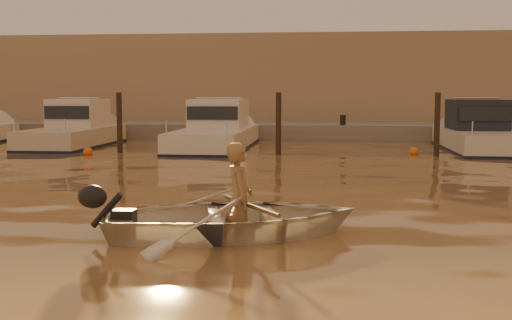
# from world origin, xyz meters

# --- Properties ---
(ground_plane) EXTENTS (160.00, 160.00, 0.00)m
(ground_plane) POSITION_xyz_m (0.00, 0.00, 0.00)
(ground_plane) COLOR olive
(ground_plane) RESTS_ON ground
(dinghy) EXTENTS (4.12, 3.41, 0.74)m
(dinghy) POSITION_xyz_m (0.08, 1.89, 0.25)
(dinghy) COLOR silver
(dinghy) RESTS_ON ground_plane
(person) EXTENTS (0.53, 0.67, 1.61)m
(person) POSITION_xyz_m (0.17, 1.91, 0.50)
(person) COLOR #927049
(person) RESTS_ON dinghy
(outboard_motor) EXTENTS (0.97, 0.63, 0.70)m
(outboard_motor) POSITION_xyz_m (-1.37, 1.49, 0.28)
(outboard_motor) COLOR black
(outboard_motor) RESTS_ON dinghy
(oar_port) EXTENTS (1.02, 1.89, 0.13)m
(oar_port) POSITION_xyz_m (0.32, 1.95, 0.42)
(oar_port) COLOR brown
(oar_port) RESTS_ON dinghy
(oar_starboard) EXTENTS (0.26, 2.10, 0.13)m
(oar_starboard) POSITION_xyz_m (0.12, 1.90, 0.42)
(oar_starboard) COLOR brown
(oar_starboard) RESTS_ON dinghy
(moored_boat_1) EXTENTS (2.19, 6.54, 1.75)m
(moored_boat_1) POSITION_xyz_m (-8.02, 16.00, 0.62)
(moored_boat_1) COLOR beige
(moored_boat_1) RESTS_ON ground_plane
(moored_boat_2) EXTENTS (2.37, 7.92, 1.75)m
(moored_boat_2) POSITION_xyz_m (-2.65, 16.00, 0.62)
(moored_boat_2) COLOR white
(moored_boat_2) RESTS_ON ground_plane
(moored_boat_4) EXTENTS (2.25, 6.92, 1.75)m
(moored_boat_4) POSITION_xyz_m (6.62, 16.00, 0.62)
(moored_boat_4) COLOR silver
(moored_boat_4) RESTS_ON ground_plane
(piling_1) EXTENTS (0.18, 0.18, 2.20)m
(piling_1) POSITION_xyz_m (-5.50, 13.80, 0.90)
(piling_1) COLOR #2D2319
(piling_1) RESTS_ON ground_plane
(piling_2) EXTENTS (0.18, 0.18, 2.20)m
(piling_2) POSITION_xyz_m (-0.20, 13.80, 0.90)
(piling_2) COLOR #2D2319
(piling_2) RESTS_ON ground_plane
(piling_3) EXTENTS (0.18, 0.18, 2.20)m
(piling_3) POSITION_xyz_m (4.80, 13.80, 0.90)
(piling_3) COLOR #2D2319
(piling_3) RESTS_ON ground_plane
(fender_b) EXTENTS (0.30, 0.30, 0.30)m
(fender_b) POSITION_xyz_m (-6.26, 12.89, 0.10)
(fender_b) COLOR orange
(fender_b) RESTS_ON ground_plane
(fender_c) EXTENTS (0.30, 0.30, 0.30)m
(fender_c) POSITION_xyz_m (-1.19, 12.28, 0.10)
(fender_c) COLOR white
(fender_c) RESTS_ON ground_plane
(fender_d) EXTENTS (0.30, 0.30, 0.30)m
(fender_d) POSITION_xyz_m (4.15, 14.17, 0.10)
(fender_d) COLOR orange
(fender_d) RESTS_ON ground_plane
(quay) EXTENTS (52.00, 4.00, 1.00)m
(quay) POSITION_xyz_m (0.00, 21.50, 0.15)
(quay) COLOR gray
(quay) RESTS_ON ground_plane
(waterfront_building) EXTENTS (46.00, 7.00, 4.80)m
(waterfront_building) POSITION_xyz_m (0.00, 27.00, 2.40)
(waterfront_building) COLOR #9E8466
(waterfront_building) RESTS_ON quay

